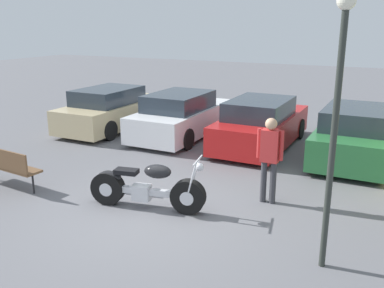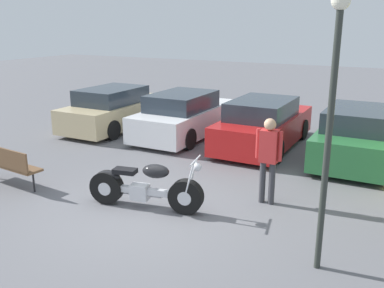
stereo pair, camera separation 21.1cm
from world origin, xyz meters
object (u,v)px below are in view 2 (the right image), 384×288
(motorcycle, at_px, (144,187))
(parked_car_red, at_px, (264,125))
(parked_car_green, at_px, (358,136))
(parked_car_champagne, at_px, (116,109))
(park_bench, at_px, (6,162))
(lamp_post, at_px, (332,104))
(person_standing, at_px, (269,154))
(parked_car_white, at_px, (185,116))

(motorcycle, height_order, parked_car_red, parked_car_red)
(motorcycle, xyz_separation_m, parked_car_green, (3.15, 5.05, 0.22))
(parked_car_champagne, height_order, park_bench, parked_car_champagne)
(lamp_post, bearing_deg, parked_car_red, 115.99)
(parked_car_green, distance_m, park_bench, 8.44)
(park_bench, bearing_deg, lamp_post, -1.11)
(park_bench, relative_size, person_standing, 1.06)
(lamp_post, bearing_deg, person_standing, 126.65)
(parked_car_red, distance_m, park_bench, 6.74)
(motorcycle, height_order, person_standing, person_standing)
(person_standing, bearing_deg, parked_car_red, 109.82)
(parked_car_champagne, relative_size, parked_car_red, 1.00)
(parked_car_red, bearing_deg, park_bench, -125.36)
(motorcycle, bearing_deg, parked_car_champagne, 132.07)
(park_bench, bearing_deg, parked_car_red, 54.64)
(parked_car_red, bearing_deg, parked_car_champagne, -177.91)
(parked_car_white, bearing_deg, parked_car_champagne, -176.19)
(lamp_post, relative_size, person_standing, 2.24)
(parked_car_green, bearing_deg, motorcycle, -122.00)
(park_bench, distance_m, person_standing, 5.55)
(parked_car_red, relative_size, person_standing, 2.46)
(parked_car_champagne, relative_size, park_bench, 2.32)
(person_standing, bearing_deg, park_bench, -161.72)
(person_standing, bearing_deg, motorcycle, -146.72)
(lamp_post, distance_m, person_standing, 2.71)
(parked_car_white, relative_size, person_standing, 2.46)
(parked_car_red, distance_m, lamp_post, 6.50)
(lamp_post, bearing_deg, park_bench, 178.89)
(parked_car_white, xyz_separation_m, parked_car_green, (5.04, -0.00, 0.00))
(parked_car_champagne, bearing_deg, parked_car_green, 1.26)
(parked_car_champagne, distance_m, park_bench, 5.43)
(parked_car_champagne, height_order, parked_car_red, same)
(parked_car_champagne, bearing_deg, park_bench, -77.87)
(park_bench, bearing_deg, parked_car_green, 40.47)
(parked_car_red, height_order, park_bench, parked_car_red)
(parked_car_green, bearing_deg, parked_car_champagne, -178.74)
(parked_car_champagne, bearing_deg, parked_car_red, 2.09)
(parked_car_white, relative_size, park_bench, 2.32)
(motorcycle, relative_size, parked_car_champagne, 0.54)
(park_bench, relative_size, lamp_post, 0.47)
(parked_car_red, height_order, lamp_post, lamp_post)
(parked_car_champagne, bearing_deg, lamp_post, -34.95)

